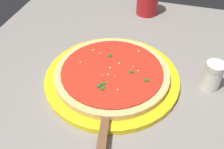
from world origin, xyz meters
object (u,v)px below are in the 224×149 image
object	(u,v)px
pizza_server	(105,127)
serving_plate	(112,78)
parmesan_shaker	(213,76)
pizza	(112,73)

from	to	relation	value
pizza_server	serving_plate	bearing A→B (deg)	100.56
pizza_server	parmesan_shaker	size ratio (longest dim) A/B	3.03
serving_plate	pizza_server	world-z (taller)	pizza_server
serving_plate	pizza_server	size ratio (longest dim) A/B	1.52
serving_plate	pizza_server	xyz separation A→B (m)	(0.03, -0.16, 0.01)
pizza	pizza_server	bearing A→B (deg)	-79.44
serving_plate	pizza	bearing A→B (deg)	-30.12
serving_plate	pizza	size ratio (longest dim) A/B	1.18
pizza	pizza_server	xyz separation A→B (m)	(0.03, -0.16, -0.00)
pizza	serving_plate	bearing A→B (deg)	149.88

